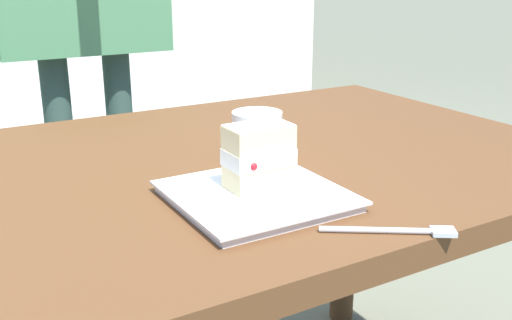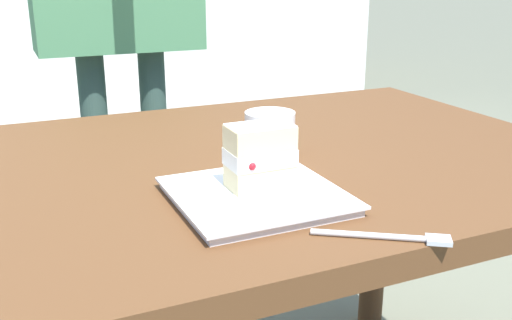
# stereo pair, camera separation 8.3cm
# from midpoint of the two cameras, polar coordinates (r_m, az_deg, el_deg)

# --- Properties ---
(patio_table) EXTENTS (1.41, 0.83, 0.70)m
(patio_table) POSITION_cam_midpoint_polar(r_m,az_deg,el_deg) (1.05, -8.91, -5.58)
(patio_table) COLOR brown
(patio_table) RESTS_ON ground
(dessert_plate) EXTENTS (0.23, 0.23, 0.02)m
(dessert_plate) POSITION_cam_midpoint_polar(r_m,az_deg,el_deg) (0.85, -2.81, -3.52)
(dessert_plate) COLOR white
(dessert_plate) RESTS_ON patio_table
(cake_slice) EXTENTS (0.09, 0.07, 0.09)m
(cake_slice) POSITION_cam_midpoint_polar(r_m,az_deg,el_deg) (0.85, -2.55, 0.33)
(cake_slice) COLOR beige
(cake_slice) RESTS_ON dessert_plate
(dessert_fork) EXTENTS (0.15, 0.11, 0.01)m
(dessert_fork) POSITION_cam_midpoint_polar(r_m,az_deg,el_deg) (0.76, 10.30, -6.72)
(dessert_fork) COLOR silver
(dessert_fork) RESTS_ON patio_table
(coffee_cup) EXTENTS (0.09, 0.09, 0.08)m
(coffee_cup) POSITION_cam_midpoint_polar(r_m,az_deg,el_deg) (1.04, -2.19, 2.51)
(coffee_cup) COLOR white
(coffee_cup) RESTS_ON patio_table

